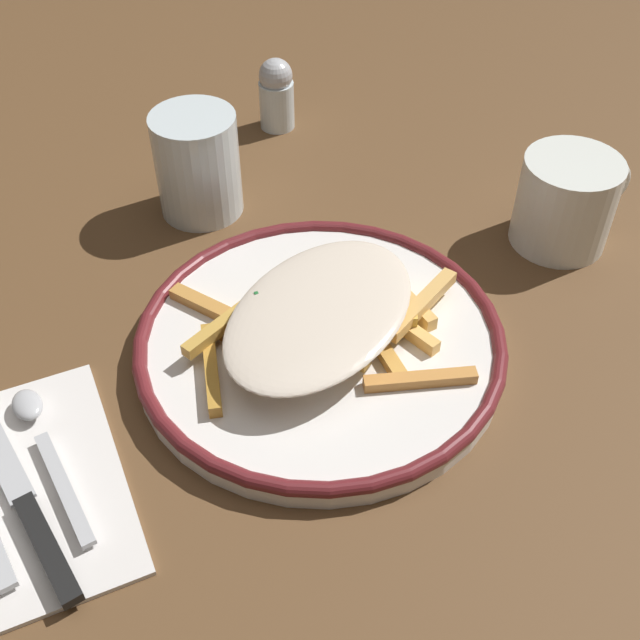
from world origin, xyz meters
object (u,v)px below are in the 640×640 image
plate (320,342)px  knife (25,504)px  salt_shaker (276,94)px  fries_heap (324,317)px  water_glass (198,164)px  napkin (19,490)px  coffee_mug (567,202)px  spoon (41,436)px

plate → knife: (-0.25, -0.05, -0.00)m
plate → salt_shaker: size_ratio=3.74×
knife → plate: bearing=12.1°
fries_heap → knife: fries_heap is taller
knife → salt_shaker: salt_shaker is taller
water_glass → napkin: bearing=-130.6°
napkin → coffee_mug: 0.53m
plate → fries_heap: bearing=-29.3°
fries_heap → spoon: bearing=179.6°
spoon → salt_shaker: size_ratio=1.89×
fries_heap → salt_shaker: bearing=73.2°
plate → salt_shaker: 0.36m
fries_heap → knife: size_ratio=1.15×
fries_heap → salt_shaker: salt_shaker is taller
coffee_mug → water_glass: bearing=146.8°
spoon → coffee_mug: coffee_mug is taller
plate → fries_heap: 0.03m
plate → knife: plate is taller
fries_heap → coffee_mug: (0.27, 0.04, 0.00)m
salt_shaker → napkin: bearing=-133.3°
fries_heap → water_glass: (-0.03, 0.23, 0.01)m
knife → salt_shaker: size_ratio=2.59×
plate → fries_heap: fries_heap is taller
fries_heap → knife: (-0.25, -0.05, -0.03)m
napkin → salt_shaker: salt_shaker is taller
napkin → salt_shaker: size_ratio=2.45×
coffee_mug → knife: bearing=-169.9°
coffee_mug → plate: bearing=-171.8°
fries_heap → coffee_mug: 0.27m
plate → spoon: bearing=179.9°
fries_heap → napkin: 0.26m
plate → salt_shaker: bearing=72.7°
salt_shaker → coffee_mug: bearing=-61.8°
napkin → knife: size_ratio=0.95×
water_glass → knife: bearing=-128.3°
water_glass → salt_shaker: bearing=41.2°
plate → spoon: size_ratio=1.98×
water_glass → salt_shaker: (0.13, 0.11, -0.01)m
fries_heap → coffee_mug: size_ratio=2.04×
napkin → salt_shaker: (0.36, 0.38, 0.04)m
fries_heap → spoon: fries_heap is taller
fries_heap → napkin: size_ratio=1.22×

